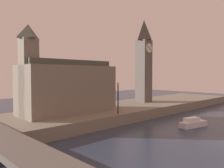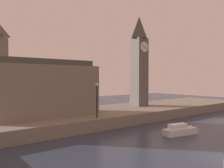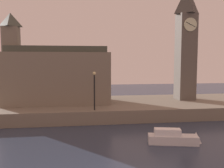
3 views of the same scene
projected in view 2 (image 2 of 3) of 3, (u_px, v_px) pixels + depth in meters
The scene contains 5 objects.
far_embankment at pixel (88, 117), 34.05m from camera, with size 70.00×12.00×1.50m, color slate.
clock_tower at pixel (139, 60), 41.70m from camera, with size 2.63×2.66×15.93m.
parliament_hall at pixel (42, 88), 30.01m from camera, with size 13.32×5.43×11.46m.
streetlamp at pixel (97, 97), 28.72m from camera, with size 0.36×0.36×4.30m.
boat_ferry_white at pixel (182, 130), 26.64m from camera, with size 4.85×2.09×1.42m.
Camera 2 is at (-18.23, -8.82, 6.40)m, focal length 37.42 mm.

